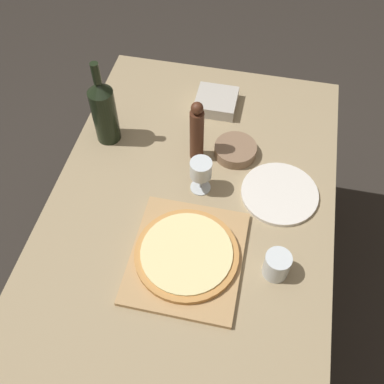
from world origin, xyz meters
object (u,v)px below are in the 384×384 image
at_px(small_bowl, 235,150).
at_px(pizza, 187,254).
at_px(pepper_mill, 197,132).
at_px(wine_bottle, 104,110).
at_px(wine_glass, 201,170).

bearing_deg(small_bowl, pizza, -100.02).
distance_m(pepper_mill, small_bowl, 0.17).
relative_size(pizza, wine_bottle, 0.95).
relative_size(pepper_mill, small_bowl, 1.67).
bearing_deg(wine_glass, wine_bottle, 156.87).
relative_size(pizza, pepper_mill, 1.26).
bearing_deg(pepper_mill, pizza, -82.41).
bearing_deg(small_bowl, wine_glass, -117.56).
distance_m(wine_bottle, pepper_mill, 0.34).
height_order(wine_bottle, small_bowl, wine_bottle).
height_order(pizza, small_bowl, pizza).
xyz_separation_m(wine_bottle, wine_glass, (0.38, -0.16, -0.04)).
bearing_deg(pepper_mill, small_bowl, 15.04).
bearing_deg(wine_glass, pepper_mill, 107.02).
bearing_deg(pizza, wine_bottle, 131.94).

